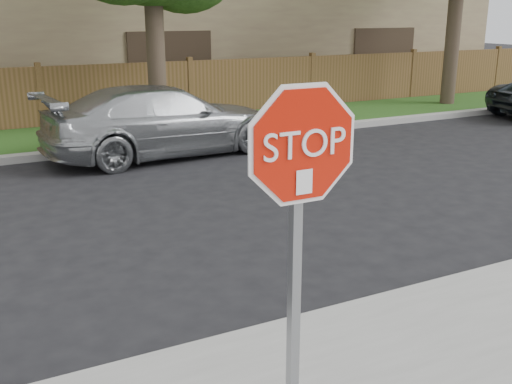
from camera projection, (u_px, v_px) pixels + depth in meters
ground at (235, 340)px, 5.50m from camera, size 90.00×90.00×0.00m
far_curb at (68, 153)px, 12.42m from camera, size 70.00×0.30×0.15m
grass_strip at (55, 140)px, 13.83m from camera, size 70.00×3.00×0.12m
fence at (41, 99)px, 14.98m from camera, size 70.00×0.12×1.60m
stop_sign at (300, 196)px, 3.60m from camera, size 1.01×0.13×2.55m
sedan_right at (165, 121)px, 12.42m from camera, size 5.19×2.49×1.46m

